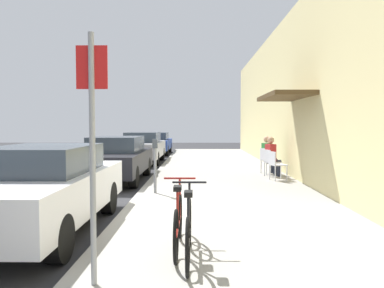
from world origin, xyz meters
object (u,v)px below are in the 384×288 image
object	(u,v)px
seated_patron_2	(268,153)
seated_patron_1	(272,155)
bicycle_0	(178,223)
parked_car_1	(116,158)
cafe_chair_0	(276,164)
parking_meter	(155,162)
cafe_chair_2	(267,159)
parked_car_2	(143,147)
bicycle_1	(189,231)
street_sign	(92,139)
cafe_chair_1	(270,161)
parked_car_3	(155,143)
parked_car_0	(42,188)

from	to	relation	value
seated_patron_2	seated_patron_1	bearing A→B (deg)	-90.00
seated_patron_2	bicycle_0	bearing A→B (deg)	-108.80
parked_car_1	cafe_chair_0	bearing A→B (deg)	-6.70
parking_meter	cafe_chair_2	xyz separation A→B (m)	(3.40, 3.69, -0.26)
parked_car_1	parked_car_2	world-z (taller)	parked_car_2
bicycle_1	street_sign	bearing A→B (deg)	-142.92
parked_car_1	cafe_chair_1	distance (m)	4.96
cafe_chair_0	parked_car_3	bearing A→B (deg)	112.71
parked_car_2	bicycle_1	world-z (taller)	parked_car_2
seated_patron_1	cafe_chair_2	distance (m)	0.68
cafe_chair_0	street_sign	bearing A→B (deg)	-114.75
parked_car_2	street_sign	distance (m)	14.01
parking_meter	cafe_chair_0	xyz separation A→B (m)	(3.40, 2.19, -0.26)
bicycle_1	cafe_chair_0	bearing A→B (deg)	69.84
parking_meter	cafe_chair_0	size ratio (longest dim) A/B	1.52
parked_car_2	parked_car_1	bearing A→B (deg)	-90.00
parked_car_2	seated_patron_1	world-z (taller)	parked_car_2
bicycle_1	cafe_chair_2	world-z (taller)	bicycle_1
parked_car_0	street_sign	xyz separation A→B (m)	(1.50, -2.31, 0.89)
parked_car_0	seated_patron_1	xyz separation A→B (m)	(5.01, 6.03, 0.07)
parking_meter	bicycle_0	world-z (taller)	parking_meter
parked_car_2	bicycle_0	xyz separation A→B (m)	(2.32, -12.79, -0.27)
parked_car_0	bicycle_1	world-z (taller)	parked_car_0
parked_car_1	parked_car_3	bearing A→B (deg)	90.00
parked_car_2	bicycle_1	bearing A→B (deg)	-79.37
bicycle_0	bicycle_1	xyz separation A→B (m)	(0.15, -0.38, 0.00)
street_sign	seated_patron_2	xyz separation A→B (m)	(3.51, 9.01, -0.82)
street_sign	bicycle_1	bearing A→B (deg)	37.08
parked_car_1	seated_patron_2	bearing A→B (deg)	10.59
parked_car_0	cafe_chair_2	distance (m)	8.32
cafe_chair_1	parked_car_2	bearing A→B (deg)	131.62
parked_car_0	parking_meter	distance (m)	3.37
street_sign	cafe_chair_1	world-z (taller)	street_sign
cafe_chair_1	cafe_chair_2	world-z (taller)	same
parking_meter	parked_car_1	bearing A→B (deg)	119.20
parked_car_1	seated_patron_1	xyz separation A→B (m)	(5.01, 0.27, 0.08)
cafe_chair_2	bicycle_0	bearing A→B (deg)	-108.47
parked_car_2	bicycle_0	distance (m)	13.00
cafe_chair_1	seated_patron_1	world-z (taller)	seated_patron_1
parked_car_0	bicycle_1	size ratio (longest dim) A/B	2.57
parking_meter	cafe_chair_1	bearing A→B (deg)	41.65
cafe_chair_1	cafe_chair_2	size ratio (longest dim) A/B	1.00
parked_car_3	cafe_chair_1	distance (m)	12.06
cafe_chair_1	seated_patron_2	world-z (taller)	seated_patron_2
parked_car_1	parked_car_3	size ratio (longest dim) A/B	1.00
cafe_chair_1	seated_patron_1	distance (m)	0.20
bicycle_1	cafe_chair_1	size ratio (longest dim) A/B	1.97
seated_patron_1	cafe_chair_2	size ratio (longest dim) A/B	1.48
parking_meter	bicycle_1	size ratio (longest dim) A/B	0.77
seated_patron_1	cafe_chair_0	bearing A→B (deg)	-93.92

